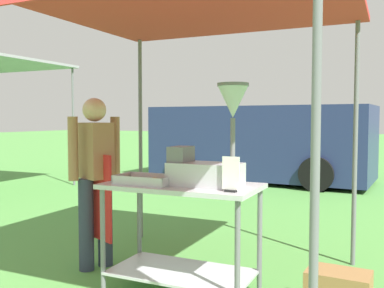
% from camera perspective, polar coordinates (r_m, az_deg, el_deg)
% --- Properties ---
extents(ground_plane, '(70.00, 70.00, 0.00)m').
position_cam_1_polar(ground_plane, '(8.48, 12.68, -6.37)').
color(ground_plane, '#519342').
extents(stall_canopy, '(2.59, 2.58, 2.39)m').
position_cam_1_polar(stall_canopy, '(3.64, -0.70, 17.32)').
color(stall_canopy, slate).
rests_on(stall_canopy, ground).
extents(donut_cart, '(1.23, 0.65, 0.90)m').
position_cam_1_polar(donut_cart, '(3.53, -1.37, -9.51)').
color(donut_cart, '#B7B7BC').
rests_on(donut_cart, ground).
extents(donut_tray, '(0.47, 0.28, 0.07)m').
position_cam_1_polar(donut_tray, '(3.50, -6.04, -4.85)').
color(donut_tray, '#B7B7BC').
rests_on(donut_tray, donut_cart).
extents(donut_fryer, '(0.62, 0.28, 0.78)m').
position_cam_1_polar(donut_fryer, '(3.32, 2.53, -1.03)').
color(donut_fryer, '#B7B7BC').
rests_on(donut_fryer, donut_cart).
extents(menu_sign, '(0.13, 0.05, 0.25)m').
position_cam_1_polar(menu_sign, '(3.10, 5.09, -4.29)').
color(menu_sign, black).
rests_on(menu_sign, donut_cart).
extents(vendor, '(0.46, 0.52, 1.61)m').
position_cam_1_polar(vendor, '(4.21, -12.49, -3.77)').
color(vendor, '#2D3347').
rests_on(vendor, ground).
extents(van_navy, '(4.99, 2.36, 1.69)m').
position_cam_1_polar(van_navy, '(10.13, 8.77, 0.24)').
color(van_navy, navy).
rests_on(van_navy, ground).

